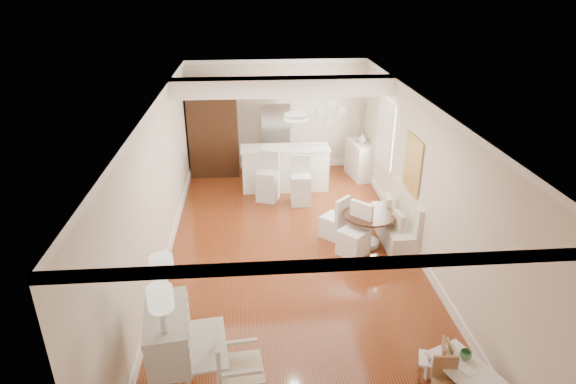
{
  "coord_description": "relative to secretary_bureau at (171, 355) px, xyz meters",
  "views": [
    {
      "loc": [
        -0.68,
        -7.41,
        4.68
      ],
      "look_at": [
        -0.06,
        0.3,
        1.17
      ],
      "focal_mm": 30.0,
      "sensor_mm": 36.0,
      "label": 1
    }
  ],
  "objects": [
    {
      "name": "room",
      "position": [
        1.74,
        3.3,
        1.37
      ],
      "size": [
        9.0,
        9.04,
        2.82
      ],
      "color": "brown",
      "rests_on": "ground"
    },
    {
      "name": "secretary_bureau",
      "position": [
        0.0,
        0.0,
        0.0
      ],
      "size": [
        1.07,
        1.09,
        1.22
      ],
      "primitive_type": "cube",
      "rotation": [
        0.0,
        0.0,
        0.13
      ],
      "color": "beige",
      "rests_on": "ground"
    },
    {
      "name": "gustavian_armchair",
      "position": [
        0.81,
        -0.17,
        -0.1
      ],
      "size": [
        0.64,
        0.64,
        1.01
      ],
      "primitive_type": "cube",
      "rotation": [
        0.0,
        0.0,
        1.67
      ],
      "color": "silver",
      "rests_on": "ground"
    },
    {
      "name": "kids_table",
      "position": [
        3.47,
        -0.29,
        -0.4
      ],
      "size": [
        0.8,
        0.98,
        0.43
      ],
      "primitive_type": "cube",
      "rotation": [
        0.0,
        0.0,
        0.39
      ],
      "color": "white",
      "rests_on": "ground"
    },
    {
      "name": "kids_chair_a",
      "position": [
        3.3,
        0.06,
        -0.36
      ],
      "size": [
        0.27,
        0.27,
        0.5
      ],
      "primitive_type": "cube",
      "rotation": [
        0.0,
        0.0,
        -1.68
      ],
      "color": "#AD814F",
      "rests_on": "ground"
    },
    {
      "name": "kids_chair_b",
      "position": [
        3.17,
        0.01,
        -0.31
      ],
      "size": [
        0.37,
        0.37,
        0.6
      ],
      "primitive_type": "cube",
      "rotation": [
        0.0,
        0.0,
        -1.91
      ],
      "color": "#A06E48",
      "rests_on": "ground"
    },
    {
      "name": "kids_chair_c",
      "position": [
        3.2,
        -0.4,
        -0.3
      ],
      "size": [
        0.33,
        0.33,
        0.62
      ],
      "primitive_type": "cube",
      "rotation": [
        0.0,
        0.0,
        -0.11
      ],
      "color": "#9C6C47",
      "rests_on": "ground"
    },
    {
      "name": "banquette",
      "position": [
        3.69,
        3.48,
        -0.12
      ],
      "size": [
        0.52,
        1.6,
        0.98
      ],
      "primitive_type": "cube",
      "color": "silver",
      "rests_on": "ground"
    },
    {
      "name": "dining_table",
      "position": [
        3.15,
        3.31,
        -0.28
      ],
      "size": [
        1.02,
        1.02,
        0.66
      ],
      "primitive_type": "cylinder",
      "rotation": [
        0.0,
        0.0,
        -0.06
      ],
      "color": "#442515",
      "rests_on": "ground"
    },
    {
      "name": "slip_chair_near",
      "position": [
        2.82,
        3.03,
        -0.13
      ],
      "size": [
        0.66,
        0.66,
        0.96
      ],
      "primitive_type": "cube",
      "rotation": [
        0.0,
        0.0,
        -0.81
      ],
      "color": "white",
      "rests_on": "ground"
    },
    {
      "name": "slip_chair_far",
      "position": [
        2.57,
        3.68,
        -0.18
      ],
      "size": [
        0.59,
        0.59,
        0.87
      ],
      "primitive_type": "cube",
      "rotation": [
        0.0,
        0.0,
        -2.35
      ],
      "color": "white",
      "rests_on": "ground"
    },
    {
      "name": "breakfast_counter",
      "position": [
        1.8,
        6.08,
        -0.1
      ],
      "size": [
        2.05,
        0.65,
        1.03
      ],
      "primitive_type": "cube",
      "color": "white",
      "rests_on": "ground"
    },
    {
      "name": "bar_stool_left",
      "position": [
        1.36,
        5.47,
        -0.06
      ],
      "size": [
        0.56,
        0.56,
        1.1
      ],
      "primitive_type": "cube",
      "rotation": [
        0.0,
        0.0,
        -0.34
      ],
      "color": "silver",
      "rests_on": "ground"
    },
    {
      "name": "bar_stool_right",
      "position": [
        2.07,
        5.2,
        -0.07
      ],
      "size": [
        0.44,
        0.44,
        1.08
      ],
      "primitive_type": "cube",
      "rotation": [
        0.0,
        0.0,
        -0.03
      ],
      "color": "silver",
      "rests_on": "ground"
    },
    {
      "name": "pantry_cabinet",
      "position": [
        0.1,
        7.16,
        0.54
      ],
      "size": [
        1.2,
        0.6,
        2.3
      ],
      "primitive_type": "cube",
      "color": "#381E11",
      "rests_on": "ground"
    },
    {
      "name": "fridge",
      "position": [
        2.0,
        7.13,
        0.29
      ],
      "size": [
        0.75,
        0.65,
        1.8
      ],
      "primitive_type": "imported",
      "color": "silver",
      "rests_on": "ground"
    },
    {
      "name": "sideboard",
      "position": [
        3.7,
        6.63,
        -0.16
      ],
      "size": [
        0.58,
        1.01,
        0.91
      ],
      "primitive_type": "cube",
      "rotation": [
        0.0,
        0.0,
        0.17
      ],
      "color": "silver",
      "rests_on": "ground"
    },
    {
      "name": "pencil_cup",
      "position": [
        3.52,
        -0.14,
        -0.13
      ],
      "size": [
        0.17,
        0.17,
        0.11
      ],
      "primitive_type": "imported",
      "rotation": [
        0.0,
        0.0,
        -0.21
      ],
      "color": "#508959",
      "rests_on": "kids_table"
    },
    {
      "name": "branch_vase",
      "position": [
        3.74,
        6.64,
        0.4
      ],
      "size": [
        0.22,
        0.22,
        0.22
      ],
      "primitive_type": "imported",
      "rotation": [
        0.0,
        0.0,
        -0.06
      ],
      "color": "silver",
      "rests_on": "sideboard"
    }
  ]
}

